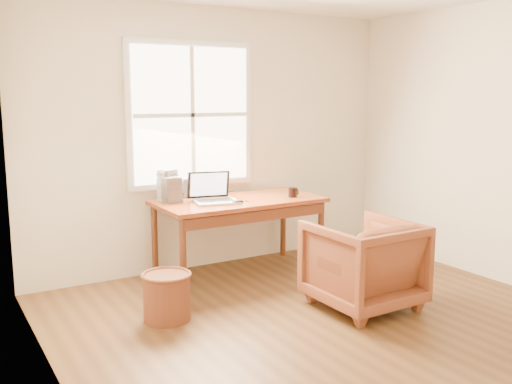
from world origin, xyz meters
TOP-DOWN VIEW (x-y plane):
  - room_shell at (-0.02, 0.16)m, footprint 4.04×4.54m
  - desk at (0.00, 1.80)m, footprint 1.60×0.80m
  - armchair at (0.45, 0.51)m, footprint 0.79×0.82m
  - wicker_stool at (-1.05, 1.07)m, footprint 0.41×0.41m
  - laptop at (-0.28, 1.72)m, footprint 0.50×0.52m
  - mouse at (-0.13, 1.58)m, footprint 0.12×0.08m
  - coffee_mug at (0.51, 1.62)m, footprint 0.09×0.09m
  - cd_stack_a at (-0.63, 2.07)m, footprint 0.16×0.15m
  - cd_stack_b at (-0.62, 1.96)m, footprint 0.16×0.15m
  - cd_stack_c at (-0.62, 2.06)m, footprint 0.17×0.16m
  - cd_stack_d at (-0.35, 2.16)m, footprint 0.18×0.17m

SIDE VIEW (x-z plane):
  - wicker_stool at x=-1.05m, z-range 0.00..0.37m
  - armchair at x=0.45m, z-range 0.00..0.74m
  - desk at x=0.00m, z-range 0.71..0.75m
  - mouse at x=-0.13m, z-range 0.75..0.79m
  - coffee_mug at x=0.51m, z-range 0.75..0.85m
  - cd_stack_d at x=-0.35m, z-range 0.75..0.94m
  - cd_stack_b at x=-0.62m, z-range 0.75..0.99m
  - cd_stack_a at x=-0.63m, z-range 0.75..1.04m
  - cd_stack_c at x=-0.62m, z-range 0.75..1.05m
  - laptop at x=-0.28m, z-range 0.75..1.06m
  - room_shell at x=-0.02m, z-range 0.00..2.64m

